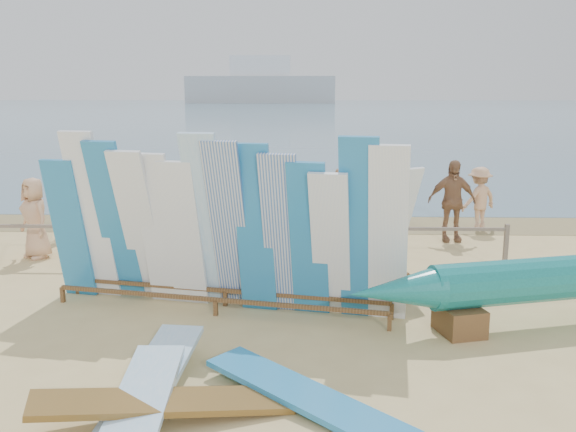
{
  "coord_description": "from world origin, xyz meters",
  "views": [
    {
      "loc": [
        2.16,
        -8.48,
        3.38
      ],
      "look_at": [
        1.82,
        2.59,
        1.12
      ],
      "focal_mm": 38.0,
      "sensor_mm": 36.0,
      "label": 1
    }
  ],
  "objects_px": {
    "beachgoer_10": "(452,201)",
    "beachgoer_11": "(92,195)",
    "side_surfboard_rack": "(364,230)",
    "stroller": "(299,234)",
    "vendor_table": "(375,275)",
    "beach_chair_right": "(248,242)",
    "flat_board_a": "(150,400)",
    "beach_chair_left": "(245,245)",
    "beachgoer_1": "(71,203)",
    "beachgoer_7": "(340,199)",
    "beachgoer_4": "(204,211)",
    "beachgoer_0": "(35,218)",
    "flat_board_d": "(308,406)",
    "beachgoer_8": "(378,215)",
    "main_surfboard_rack": "(219,232)",
    "beachgoer_3": "(216,196)",
    "flat_board_c": "(166,419)",
    "beachgoer_6": "(248,213)",
    "beachgoer_9": "(479,199)"
  },
  "relations": [
    {
      "from": "beachgoer_10",
      "to": "beachgoer_11",
      "type": "bearing_deg",
      "value": 169.83
    },
    {
      "from": "side_surfboard_rack",
      "to": "stroller",
      "type": "bearing_deg",
      "value": 77.17
    },
    {
      "from": "vendor_table",
      "to": "beach_chair_right",
      "type": "bearing_deg",
      "value": 135.32
    },
    {
      "from": "flat_board_a",
      "to": "beachgoer_10",
      "type": "height_order",
      "value": "beachgoer_10"
    },
    {
      "from": "beach_chair_left",
      "to": "beachgoer_1",
      "type": "xyz_separation_m",
      "value": [
        -4.3,
        1.7,
        0.55
      ]
    },
    {
      "from": "vendor_table",
      "to": "beachgoer_11",
      "type": "distance_m",
      "value": 8.26
    },
    {
      "from": "beachgoer_7",
      "to": "beachgoer_11",
      "type": "distance_m",
      "value": 6.17
    },
    {
      "from": "stroller",
      "to": "vendor_table",
      "type": "bearing_deg",
      "value": -83.11
    },
    {
      "from": "beachgoer_4",
      "to": "beachgoer_0",
      "type": "height_order",
      "value": "beachgoer_0"
    },
    {
      "from": "flat_board_d",
      "to": "beachgoer_4",
      "type": "bearing_deg",
      "value": 57.52
    },
    {
      "from": "beachgoer_10",
      "to": "beachgoer_8",
      "type": "bearing_deg",
      "value": -152.43
    },
    {
      "from": "main_surfboard_rack",
      "to": "beachgoer_3",
      "type": "height_order",
      "value": "main_surfboard_rack"
    },
    {
      "from": "flat_board_c",
      "to": "beachgoer_8",
      "type": "xyz_separation_m",
      "value": [
        2.99,
        6.92,
        0.81
      ]
    },
    {
      "from": "stroller",
      "to": "beachgoer_6",
      "type": "distance_m",
      "value": 1.19
    },
    {
      "from": "flat_board_d",
      "to": "stroller",
      "type": "xyz_separation_m",
      "value": [
        -0.19,
        6.64,
        0.38
      ]
    },
    {
      "from": "beachgoer_11",
      "to": "beachgoer_0",
      "type": "bearing_deg",
      "value": -159.94
    },
    {
      "from": "flat_board_a",
      "to": "beachgoer_0",
      "type": "bearing_deg",
      "value": 127.99
    },
    {
      "from": "main_surfboard_rack",
      "to": "beachgoer_6",
      "type": "relative_size",
      "value": 3.44
    },
    {
      "from": "vendor_table",
      "to": "beachgoer_8",
      "type": "relative_size",
      "value": 0.73
    },
    {
      "from": "flat_board_d",
      "to": "beachgoer_4",
      "type": "xyz_separation_m",
      "value": [
        -2.31,
        7.14,
        0.78
      ]
    },
    {
      "from": "beachgoer_4",
      "to": "beachgoer_10",
      "type": "height_order",
      "value": "beachgoer_10"
    },
    {
      "from": "beachgoer_7",
      "to": "flat_board_d",
      "type": "bearing_deg",
      "value": 110.34
    },
    {
      "from": "beach_chair_right",
      "to": "beachgoer_10",
      "type": "bearing_deg",
      "value": 10.57
    },
    {
      "from": "beach_chair_right",
      "to": "beachgoer_10",
      "type": "xyz_separation_m",
      "value": [
        4.56,
        1.38,
        0.67
      ]
    },
    {
      "from": "side_surfboard_rack",
      "to": "vendor_table",
      "type": "relative_size",
      "value": 2.05
    },
    {
      "from": "beachgoer_7",
      "to": "beachgoer_6",
      "type": "relative_size",
      "value": 0.93
    },
    {
      "from": "beachgoer_3",
      "to": "beachgoer_8",
      "type": "bearing_deg",
      "value": -179.22
    },
    {
      "from": "main_surfboard_rack",
      "to": "side_surfboard_rack",
      "type": "bearing_deg",
      "value": 34.45
    },
    {
      "from": "flat_board_c",
      "to": "beachgoer_10",
      "type": "xyz_separation_m",
      "value": [
        4.78,
        7.99,
        0.94
      ]
    },
    {
      "from": "beachgoer_0",
      "to": "flat_board_c",
      "type": "bearing_deg",
      "value": -18.13
    },
    {
      "from": "beachgoer_4",
      "to": "beachgoer_11",
      "type": "relative_size",
      "value": 0.91
    },
    {
      "from": "flat_board_c",
      "to": "beachgoer_4",
      "type": "relative_size",
      "value": 1.73
    },
    {
      "from": "flat_board_a",
      "to": "beachgoer_3",
      "type": "bearing_deg",
      "value": 98.16
    },
    {
      "from": "flat_board_a",
      "to": "beachgoer_8",
      "type": "bearing_deg",
      "value": 68.14
    },
    {
      "from": "beachgoer_3",
      "to": "beachgoer_11",
      "type": "relative_size",
      "value": 0.97
    },
    {
      "from": "flat_board_c",
      "to": "beachgoer_1",
      "type": "height_order",
      "value": "beachgoer_1"
    },
    {
      "from": "flat_board_c",
      "to": "beachgoer_3",
      "type": "distance_m",
      "value": 9.24
    },
    {
      "from": "side_surfboard_rack",
      "to": "beachgoer_9",
      "type": "height_order",
      "value": "side_surfboard_rack"
    },
    {
      "from": "beachgoer_4",
      "to": "beachgoer_0",
      "type": "distance_m",
      "value": 3.51
    },
    {
      "from": "flat_board_c",
      "to": "beachgoer_6",
      "type": "relative_size",
      "value": 1.62
    },
    {
      "from": "stroller",
      "to": "beachgoer_11",
      "type": "xyz_separation_m",
      "value": [
        -5.19,
        2.06,
        0.48
      ]
    },
    {
      "from": "side_surfboard_rack",
      "to": "stroller",
      "type": "height_order",
      "value": "side_surfboard_rack"
    },
    {
      "from": "stroller",
      "to": "beachgoer_7",
      "type": "xyz_separation_m",
      "value": [
        0.98,
        2.2,
        0.39
      ]
    },
    {
      "from": "beachgoer_4",
      "to": "vendor_table",
      "type": "bearing_deg",
      "value": -48.85
    },
    {
      "from": "side_surfboard_rack",
      "to": "flat_board_a",
      "type": "relative_size",
      "value": 0.9
    },
    {
      "from": "flat_board_a",
      "to": "beach_chair_right",
      "type": "height_order",
      "value": "beach_chair_right"
    },
    {
      "from": "beachgoer_6",
      "to": "stroller",
      "type": "bearing_deg",
      "value": 50.95
    },
    {
      "from": "beachgoer_7",
      "to": "stroller",
      "type": "bearing_deg",
      "value": 91.43
    },
    {
      "from": "main_surfboard_rack",
      "to": "beachgoer_9",
      "type": "bearing_deg",
      "value": 58.1
    },
    {
      "from": "beach_chair_left",
      "to": "stroller",
      "type": "bearing_deg",
      "value": 43.83
    }
  ]
}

